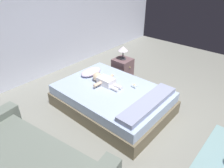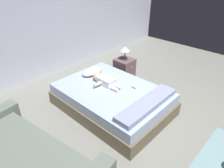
# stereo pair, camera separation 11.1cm
# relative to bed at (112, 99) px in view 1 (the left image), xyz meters

# --- Properties ---
(ground_plane) EXTENTS (8.00, 8.00, 0.00)m
(ground_plane) POSITION_rel_bed_xyz_m (0.17, -0.86, -0.21)
(ground_plane) COLOR gray
(wall_behind_bed) EXTENTS (8.00, 0.12, 2.56)m
(wall_behind_bed) POSITION_rel_bed_xyz_m (0.17, 2.14, 1.07)
(wall_behind_bed) COLOR silver
(wall_behind_bed) RESTS_ON ground_plane
(bed) EXTENTS (1.39, 2.00, 0.43)m
(bed) POSITION_rel_bed_xyz_m (0.00, 0.00, 0.00)
(bed) COLOR brown
(bed) RESTS_ON ground_plane
(pillow) EXTENTS (0.46, 0.27, 0.12)m
(pillow) POSITION_rel_bed_xyz_m (0.14, 0.68, 0.28)
(pillow) COLOR silver
(pillow) RESTS_ON bed
(baby) EXTENTS (0.53, 0.64, 0.17)m
(baby) POSITION_rel_bed_xyz_m (0.04, 0.23, 0.29)
(baby) COLOR white
(baby) RESTS_ON bed
(toothbrush) EXTENTS (0.08, 0.14, 0.02)m
(toothbrush) POSITION_rel_bed_xyz_m (0.25, 0.25, 0.23)
(toothbrush) COLOR #B129AC
(toothbrush) RESTS_ON bed
(nightstand) EXTENTS (0.38, 0.41, 0.49)m
(nightstand) POSITION_rel_bed_xyz_m (1.03, 0.58, 0.04)
(nightstand) COLOR #684C50
(nightstand) RESTS_ON ground_plane
(lamp) EXTENTS (0.22, 0.22, 0.30)m
(lamp) POSITION_rel_bed_xyz_m (1.03, 0.58, 0.51)
(lamp) COLOR #333338
(lamp) RESTS_ON nightstand
(blanket) EXTENTS (1.25, 0.29, 0.09)m
(blanket) POSITION_rel_bed_xyz_m (0.00, -0.75, 0.26)
(blanket) COLOR #9199B9
(blanket) RESTS_ON bed
(baby_bottle) EXTENTS (0.06, 0.09, 0.08)m
(baby_bottle) POSITION_rel_bed_xyz_m (0.30, -0.27, 0.25)
(baby_bottle) COLOR white
(baby_bottle) RESTS_ON bed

